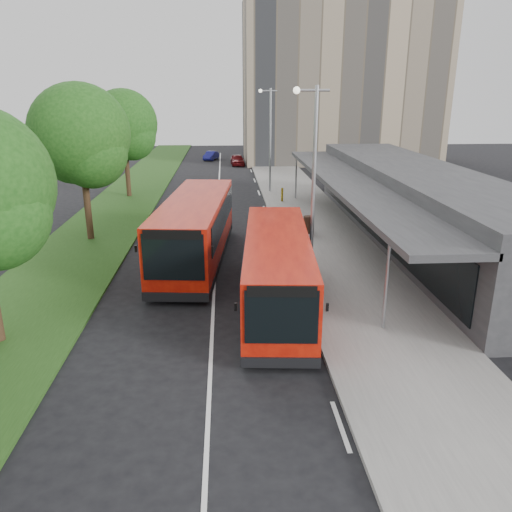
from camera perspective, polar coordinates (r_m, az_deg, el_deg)
The scene contains 17 objects.
ground at distance 19.94m, azimuth -4.87°, elevation -5.14°, with size 120.00×120.00×0.00m, color black.
pavement at distance 39.47m, azimuth 4.47°, elevation 6.80°, with size 5.00×80.00×0.15m, color slate.
grass_verge at distance 39.82m, azimuth -14.52°, elevation 6.34°, with size 5.00×80.00×0.10m, color #204415.
lane_centre_line at distance 34.23m, azimuth -4.41°, elevation 4.90°, with size 0.12×70.00×0.01m, color silver.
kerb_dashes at distance 38.22m, azimuth 0.64°, elevation 6.37°, with size 0.12×56.00×0.01m.
office_block at distance 61.79m, azimuth 9.53°, elevation 19.08°, with size 22.00×12.00×18.00m, color tan.
station_building at distance 28.85m, azimuth 17.54°, elevation 5.71°, with size 7.70×26.00×4.00m.
tree_mid at distance 28.48m, azimuth -19.42°, elevation 12.33°, with size 5.25×5.25×8.43m.
tree_far at distance 40.16m, azimuth -14.86°, elevation 13.95°, with size 5.08×5.08×8.16m.
lamp_post_near at distance 20.85m, azimuth 6.41°, elevation 9.39°, with size 1.44×0.28×8.00m.
lamp_post_far at distance 40.58m, azimuth 1.53°, elevation 13.78°, with size 1.44×0.28×8.00m.
bus_main at distance 18.93m, azimuth 2.41°, elevation -1.70°, with size 3.26×10.07×2.81m.
bus_second at distance 24.11m, azimuth -6.92°, elevation 2.97°, with size 3.82×11.17×3.10m.
litter_bin at distance 28.87m, azimuth 5.96°, elevation 3.61°, with size 0.54×0.54×0.97m, color #341F15.
bollard at distance 37.20m, azimuth 3.00°, elevation 7.02°, with size 0.16×0.16×0.99m, color yellow.
car_near at distance 57.05m, azimuth -2.13°, elevation 10.93°, with size 1.42×3.53×1.20m, color #600D11.
car_far at distance 61.79m, azimuth -5.16°, elevation 11.36°, with size 1.10×3.15×1.04m, color navy.
Camera 1 is at (0.55, -18.30, 7.91)m, focal length 35.00 mm.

